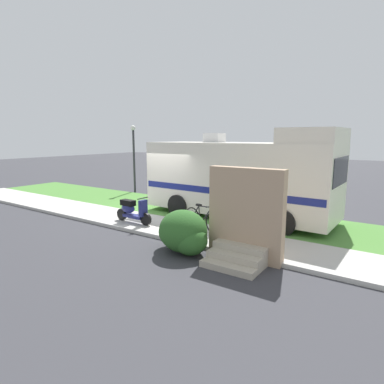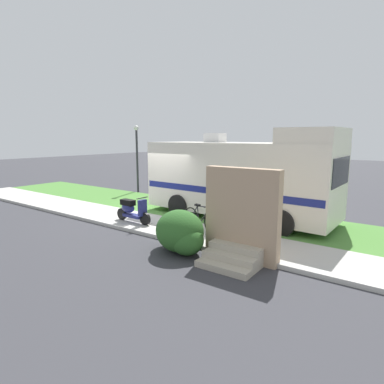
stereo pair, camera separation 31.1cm
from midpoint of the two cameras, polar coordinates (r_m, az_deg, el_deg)
The scene contains 12 objects.
ground_plane at distance 12.85m, azimuth -6.70°, elevation -4.42°, with size 80.00×80.00×0.00m, color #38383D.
sidewalk at distance 11.98m, azimuth -10.47°, elevation -5.28°, with size 24.00×2.00×0.12m.
grass_strip at distance 13.97m, azimuth -2.69°, elevation -3.03°, with size 24.00×3.40×0.08m.
motorhome_rv at distance 12.28m, azimuth 8.01°, elevation 2.67°, with size 7.37×2.82×3.44m.
scooter at distance 11.59m, azimuth -11.48°, elevation -3.19°, with size 1.64×0.50×0.97m.
bicycle at distance 10.39m, azimuth 1.05°, elevation -4.89°, with size 1.66×0.59×0.91m.
pickup_truck_near at distance 17.92m, azimuth 5.94°, elevation 2.78°, with size 5.41×2.32×1.80m.
porch_steps at distance 8.19m, azimuth 8.14°, elevation -5.74°, with size 2.00×1.26×2.40m.
bush_by_porch at distance 8.79m, azimuth -2.71°, elevation -7.38°, with size 1.65×1.23×1.17m.
bottle_green at distance 9.51m, azimuth 9.66°, elevation -8.12°, with size 0.06×0.06×0.29m.
bottle_spare at distance 10.10m, azimuth 6.59°, elevation -7.08°, with size 0.07×0.07×0.24m.
street_lamp_post at distance 18.37m, azimuth -10.90°, elevation 7.13°, with size 0.28×0.28×3.79m.
Camera 1 is at (8.04, -9.49, 3.15)m, focal length 29.68 mm.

